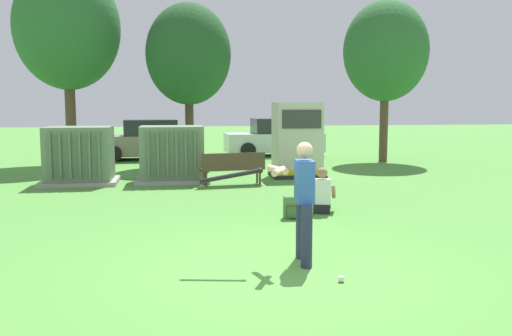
# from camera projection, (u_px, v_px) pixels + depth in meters

# --- Properties ---
(ground_plane) EXTENTS (96.00, 96.00, 0.00)m
(ground_plane) POSITION_uv_depth(u_px,v_px,m) (284.00, 269.00, 7.66)
(ground_plane) COLOR #51933D
(transformer_west) EXTENTS (2.10, 1.70, 1.62)m
(transformer_west) POSITION_uv_depth(u_px,v_px,m) (80.00, 156.00, 15.72)
(transformer_west) COLOR #9E9B93
(transformer_west) RESTS_ON ground
(transformer_mid_west) EXTENTS (2.10, 1.70, 1.62)m
(transformer_mid_west) POSITION_uv_depth(u_px,v_px,m) (172.00, 155.00, 16.13)
(transformer_mid_west) COLOR #9E9B93
(transformer_mid_west) RESTS_ON ground
(generator_enclosure) EXTENTS (1.60, 1.40, 2.30)m
(generator_enclosure) POSITION_uv_depth(u_px,v_px,m) (297.00, 140.00, 17.19)
(generator_enclosure) COLOR #262626
(generator_enclosure) RESTS_ON ground
(park_bench) EXTENTS (1.84, 0.63, 0.92)m
(park_bench) POSITION_uv_depth(u_px,v_px,m) (233.00, 166.00, 15.40)
(park_bench) COLOR #4C3828
(park_bench) RESTS_ON ground
(batter) EXTENTS (1.61, 0.72, 1.74)m
(batter) POSITION_uv_depth(u_px,v_px,m) (300.00, 196.00, 7.85)
(batter) COLOR #282D4C
(batter) RESTS_ON ground
(sports_ball) EXTENTS (0.09, 0.09, 0.09)m
(sports_ball) POSITION_uv_depth(u_px,v_px,m) (341.00, 279.00, 7.10)
(sports_ball) COLOR white
(sports_ball) RESTS_ON ground
(seated_spectator) EXTENTS (0.65, 0.79, 0.96)m
(seated_spectator) POSITION_uv_depth(u_px,v_px,m) (322.00, 195.00, 11.60)
(seated_spectator) COLOR black
(seated_spectator) RESTS_ON ground
(backpack) EXTENTS (0.33, 0.27, 0.44)m
(backpack) POSITION_uv_depth(u_px,v_px,m) (292.00, 208.00, 11.00)
(backpack) COLOR #4C723F
(backpack) RESTS_ON ground
(tree_left) EXTENTS (3.82, 3.82, 7.29)m
(tree_left) POSITION_uv_depth(u_px,v_px,m) (67.00, 28.00, 20.23)
(tree_left) COLOR brown
(tree_left) RESTS_ON ground
(tree_center_left) EXTENTS (3.07, 3.07, 5.87)m
(tree_center_left) POSITION_uv_depth(u_px,v_px,m) (189.00, 55.00, 20.02)
(tree_center_left) COLOR #4C3828
(tree_center_left) RESTS_ON ground
(tree_center_right) EXTENTS (3.25, 3.25, 6.20)m
(tree_center_right) POSITION_uv_depth(u_px,v_px,m) (386.00, 51.00, 21.26)
(tree_center_right) COLOR brown
(tree_center_right) RESTS_ON ground
(parked_car_leftmost) EXTENTS (4.28, 2.08, 1.62)m
(parked_car_leftmost) POSITION_uv_depth(u_px,v_px,m) (148.00, 141.00, 22.54)
(parked_car_leftmost) COLOR gray
(parked_car_leftmost) RESTS_ON ground
(parked_car_left_of_center) EXTENTS (4.28, 2.08, 1.62)m
(parked_car_left_of_center) POSITION_uv_depth(u_px,v_px,m) (275.00, 138.00, 24.19)
(parked_car_left_of_center) COLOR silver
(parked_car_left_of_center) RESTS_ON ground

